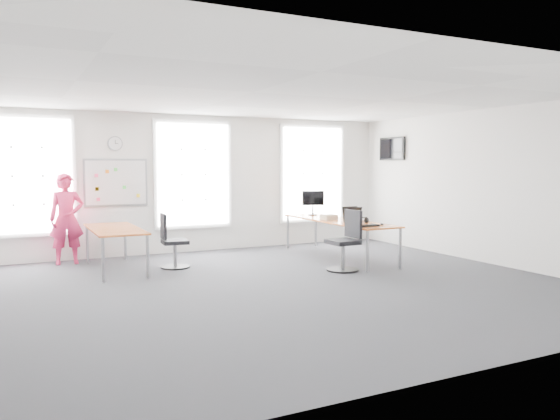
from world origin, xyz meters
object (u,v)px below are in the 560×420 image
desk_right (338,222)px  headphones (363,220)px  desk_left (115,232)px  person (67,219)px  monitor (313,201)px  keyboard (368,226)px  chair_left (172,244)px  chair_right (346,244)px

desk_right → headphones: bearing=-82.6°
desk_left → person: person is taller
desk_right → monitor: size_ratio=5.85×
monitor → keyboard: bearing=-76.4°
desk_right → chair_left: 3.43m
keyboard → headphones: headphones is taller
person → chair_right: bearing=-32.4°
chair_left → person: person is taller
desk_left → headphones: 4.68m
desk_left → headphones: bearing=-17.4°
monitor → headphones: bearing=-69.7°
desk_right → monitor: 1.20m
chair_left → monitor: bearing=-73.1°
chair_left → monitor: monitor is taller
monitor → chair_left: bearing=-148.5°
chair_left → headphones: 3.69m
desk_left → monitor: size_ratio=3.83×
chair_right → monitor: bearing=162.0°
monitor → desk_right: bearing=-73.8°
headphones → monitor: monitor is taller
desk_left → monitor: 4.47m
desk_right → desk_left: (-4.37, 0.66, -0.03)m
chair_right → monitor: size_ratio=1.99×
keyboard → chair_right: bearing=173.1°
desk_left → keyboard: keyboard is taller
chair_left → person: bearing=56.8°
chair_right → headphones: (0.73, 0.51, 0.36)m
desk_right → keyboard: size_ratio=7.29×
person → keyboard: (4.91, -3.00, -0.08)m
desk_right → person: size_ratio=1.83×
headphones → monitor: 1.90m
person → monitor: bearing=-5.1°
person → keyboard: person is taller
desk_right → monitor: (0.06, 1.14, 0.38)m
desk_left → desk_right: bearing=-8.5°
headphones → monitor: (-0.04, 1.88, 0.28)m
keyboard → monitor: (0.24, 2.43, 0.32)m
chair_right → monitor: 2.57m
chair_right → keyboard: chair_right is taller
desk_left → keyboard: size_ratio=4.77×
chair_left → desk_left: bearing=79.3°
desk_left → headphones: size_ratio=10.48×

